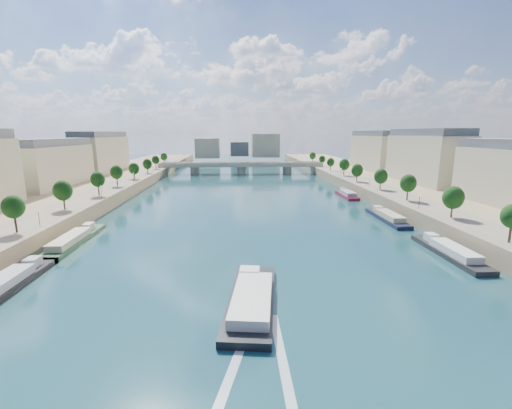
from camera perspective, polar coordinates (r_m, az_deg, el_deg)
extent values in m
plane|color=#0C2E36|center=(118.33, -1.46, -1.81)|extent=(700.00, 700.00, 0.00)
cube|color=#9E8460|center=(136.10, -33.39, -0.91)|extent=(44.00, 520.00, 5.00)
cube|color=#9E8460|center=(139.94, 29.48, -0.18)|extent=(44.00, 520.00, 5.00)
cube|color=gray|center=(128.74, -27.74, 0.23)|extent=(14.00, 520.00, 0.10)
cube|color=gray|center=(131.97, 24.10, 0.82)|extent=(14.00, 520.00, 0.10)
cylinder|color=#382B1E|center=(98.11, -34.81, -2.69)|extent=(0.50, 0.50, 3.82)
ellipsoid|color=black|center=(97.40, -35.06, -0.64)|extent=(4.80, 4.80, 5.52)
cylinder|color=#382B1E|center=(118.68, -28.89, 0.15)|extent=(0.50, 0.50, 3.82)
ellipsoid|color=black|center=(118.10, -29.06, 1.86)|extent=(4.80, 4.80, 5.52)
cylinder|color=#382B1E|center=(140.35, -24.76, 2.14)|extent=(0.50, 0.50, 3.82)
ellipsoid|color=black|center=(139.85, -24.89, 3.59)|extent=(4.80, 4.80, 5.52)
cylinder|color=#382B1E|center=(162.67, -21.74, 3.58)|extent=(0.50, 0.50, 3.82)
ellipsoid|color=black|center=(162.25, -21.84, 4.84)|extent=(4.80, 4.80, 5.52)
cylinder|color=#382B1E|center=(185.41, -19.45, 4.67)|extent=(0.50, 0.50, 3.82)
ellipsoid|color=black|center=(185.04, -19.53, 5.77)|extent=(4.80, 4.80, 5.52)
cylinder|color=#382B1E|center=(208.44, -17.66, 5.51)|extent=(0.50, 0.50, 3.82)
ellipsoid|color=black|center=(208.11, -17.72, 6.49)|extent=(4.80, 4.80, 5.52)
cylinder|color=#382B1E|center=(231.66, -16.22, 6.18)|extent=(0.50, 0.50, 3.82)
ellipsoid|color=black|center=(231.36, -16.27, 7.06)|extent=(4.80, 4.80, 5.52)
cylinder|color=#382B1E|center=(255.03, -15.04, 6.72)|extent=(0.50, 0.50, 3.82)
ellipsoid|color=black|center=(254.76, -15.08, 7.53)|extent=(4.80, 4.80, 5.52)
cylinder|color=#382B1E|center=(108.60, 29.46, -0.87)|extent=(0.50, 0.50, 3.82)
ellipsoid|color=black|center=(107.97, 29.65, 0.99)|extent=(4.80, 4.80, 5.52)
cylinder|color=#382B1E|center=(128.99, 23.79, 1.45)|extent=(0.50, 0.50, 3.82)
ellipsoid|color=black|center=(128.46, 23.92, 3.03)|extent=(4.80, 4.80, 5.52)
cylinder|color=#382B1E|center=(150.45, 19.69, 3.12)|extent=(0.50, 0.50, 3.82)
ellipsoid|color=black|center=(149.99, 19.78, 4.48)|extent=(4.80, 4.80, 5.52)
cylinder|color=#382B1E|center=(172.58, 16.62, 4.36)|extent=(0.50, 0.50, 3.82)
ellipsoid|color=black|center=(172.18, 16.69, 5.54)|extent=(4.80, 4.80, 5.52)
cylinder|color=#382B1E|center=(195.15, 14.24, 5.30)|extent=(0.50, 0.50, 3.82)
ellipsoid|color=black|center=(194.80, 14.30, 6.35)|extent=(4.80, 4.80, 5.52)
cylinder|color=#382B1E|center=(218.03, 12.36, 6.05)|extent=(0.50, 0.50, 3.82)
ellipsoid|color=black|center=(217.71, 12.40, 6.99)|extent=(4.80, 4.80, 5.52)
cylinder|color=#382B1E|center=(241.12, 10.83, 6.64)|extent=(0.50, 0.50, 3.82)
ellipsoid|color=black|center=(240.84, 10.87, 7.49)|extent=(4.80, 4.80, 5.52)
cylinder|color=#382B1E|center=(264.38, 9.57, 7.13)|extent=(0.50, 0.50, 3.82)
ellipsoid|color=black|center=(264.12, 9.60, 7.91)|extent=(4.80, 4.80, 5.52)
cylinder|color=black|center=(100.17, -32.43, -2.10)|extent=(0.14, 0.14, 4.00)
sphere|color=#FFE5B2|center=(99.75, -32.56, -0.93)|extent=(0.36, 0.36, 0.36)
cylinder|color=black|center=(135.75, -24.38, 1.91)|extent=(0.14, 0.14, 4.00)
sphere|color=#FFE5B2|center=(135.44, -24.46, 2.79)|extent=(0.36, 0.36, 0.36)
cylinder|color=black|center=(173.27, -19.73, 4.22)|extent=(0.14, 0.14, 4.00)
sphere|color=#FFE5B2|center=(173.03, -19.78, 4.90)|extent=(0.36, 0.36, 0.36)
cylinder|color=black|center=(211.70, -16.74, 5.68)|extent=(0.14, 0.14, 4.00)
sphere|color=#FFE5B2|center=(211.50, -16.77, 6.24)|extent=(0.36, 0.36, 0.36)
cylinder|color=black|center=(116.54, 25.55, 0.33)|extent=(0.14, 0.14, 4.00)
sphere|color=#FFE5B2|center=(116.18, 25.65, 1.34)|extent=(0.36, 0.36, 0.36)
cylinder|color=black|center=(152.23, 18.39, 3.34)|extent=(0.14, 0.14, 4.00)
sphere|color=#FFE5B2|center=(151.96, 18.44, 4.12)|extent=(0.36, 0.36, 0.36)
cylinder|color=black|center=(189.66, 13.97, 5.16)|extent=(0.14, 0.14, 4.00)
sphere|color=#FFE5B2|center=(189.44, 14.00, 5.79)|extent=(0.36, 0.36, 0.36)
cylinder|color=black|center=(227.95, 11.01, 6.37)|extent=(0.14, 0.14, 4.00)
sphere|color=#FFE5B2|center=(227.77, 11.03, 6.89)|extent=(0.36, 0.36, 0.36)
cube|color=#B7AE8D|center=(176.33, -30.97, 5.97)|extent=(16.00, 52.00, 20.00)
cube|color=#474C54|center=(175.86, -31.38, 9.72)|extent=(14.72, 50.44, 3.20)
cube|color=#B7AE8D|center=(229.22, -24.34, 7.58)|extent=(16.00, 52.00, 20.00)
cube|color=#474C54|center=(228.86, -24.59, 10.47)|extent=(14.72, 50.44, 3.20)
cube|color=#B7AE8D|center=(179.85, 26.40, 6.50)|extent=(16.00, 52.00, 20.00)
cube|color=#474C54|center=(179.39, 26.74, 10.18)|extent=(14.72, 50.44, 3.20)
cube|color=#B7AE8D|center=(231.94, 19.34, 8.00)|extent=(16.00, 52.00, 20.00)
cube|color=#474C54|center=(231.58, 19.54, 10.86)|extent=(14.72, 50.44, 3.20)
cube|color=#B7AE8D|center=(326.29, -8.07, 9.29)|extent=(22.00, 18.00, 18.00)
cube|color=#B7AE8D|center=(336.36, 1.58, 9.82)|extent=(26.00, 20.00, 22.00)
cube|color=#474C54|center=(350.31, -2.77, 9.23)|extent=(18.00, 16.00, 14.00)
cube|color=#C1B79E|center=(238.14, -2.45, 6.60)|extent=(112.00, 11.00, 2.20)
cube|color=#C1B79E|center=(233.03, -2.44, 6.86)|extent=(112.00, 0.80, 0.90)
cube|color=#C1B79E|center=(242.99, -2.48, 7.06)|extent=(112.00, 0.80, 0.90)
cylinder|color=#C1B79E|center=(240.15, -10.14, 5.59)|extent=(6.40, 6.40, 5.00)
cylinder|color=#C1B79E|center=(238.51, -2.45, 5.72)|extent=(6.40, 6.40, 5.00)
cylinder|color=#C1B79E|center=(241.13, 5.22, 5.75)|extent=(6.40, 6.40, 5.00)
cube|color=#C1B79E|center=(243.32, -14.84, 5.46)|extent=(6.00, 12.00, 5.00)
cube|color=#C1B79E|center=(244.89, 9.87, 5.72)|extent=(6.00, 12.00, 5.00)
cube|color=black|center=(59.38, -0.76, -15.88)|extent=(10.49, 26.43, 1.84)
cube|color=silver|center=(56.75, -0.66, -15.29)|extent=(8.06, 17.34, 1.65)
cube|color=silver|center=(65.56, -1.07, -11.34)|extent=(4.03, 3.52, 1.80)
cube|color=silver|center=(45.19, -4.19, -26.36)|extent=(7.52, 25.50, 0.04)
cube|color=silver|center=(45.51, 4.81, -26.05)|extent=(1.27, 26.00, 0.04)
cube|color=black|center=(78.80, -35.84, -11.04)|extent=(5.00, 25.52, 1.80)
cube|color=#A7AAB3|center=(76.65, -36.81, -10.41)|extent=(4.10, 14.04, 1.60)
cube|color=#A7AAB3|center=(84.28, -33.23, -8.02)|extent=(2.50, 3.06, 1.80)
cube|color=#1C462A|center=(100.20, -27.99, -5.59)|extent=(5.00, 29.59, 1.80)
cube|color=beige|center=(97.70, -28.65, -5.04)|extent=(4.10, 16.27, 1.60)
cube|color=beige|center=(107.53, -26.15, -3.30)|extent=(2.50, 3.55, 1.80)
cube|color=#242426|center=(92.08, 29.41, -7.21)|extent=(5.00, 25.23, 1.80)
cube|color=silver|center=(89.99, 30.21, -6.57)|extent=(4.10, 13.87, 1.60)
cube|color=silver|center=(97.68, 27.16, -4.84)|extent=(2.50, 3.03, 1.80)
cube|color=#171D33|center=(120.04, 20.97, -2.27)|extent=(5.00, 25.21, 1.80)
cube|color=beige|center=(117.88, 21.43, -1.70)|extent=(4.10, 13.86, 1.60)
cube|color=beige|center=(126.38, 19.65, -0.65)|extent=(2.50, 3.02, 1.80)
cube|color=maroon|center=(157.73, 14.89, 1.36)|extent=(5.00, 20.05, 1.80)
cube|color=#A3A8AE|center=(155.94, 15.11, 1.86)|extent=(4.10, 11.03, 1.60)
cube|color=#A3A8AE|center=(163.06, 14.27, 2.37)|extent=(2.50, 2.41, 1.80)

